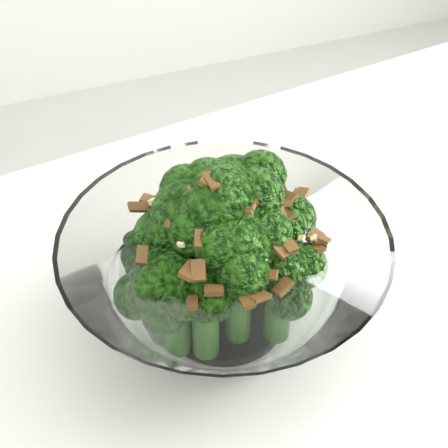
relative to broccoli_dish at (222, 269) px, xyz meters
name	(u,v)px	position (x,y,z in m)	size (l,w,h in m)	color
broccoli_dish	(222,269)	(0.00, 0.00, 0.00)	(0.20, 0.20, 0.12)	white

